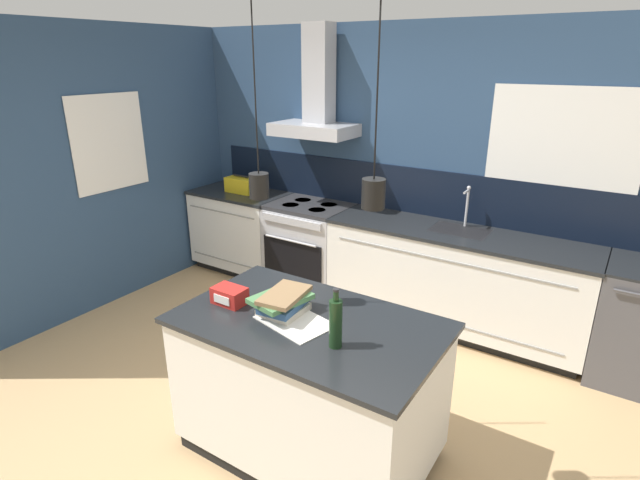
{
  "coord_description": "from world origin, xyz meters",
  "views": [
    {
      "loc": [
        1.78,
        -2.28,
        2.3
      ],
      "look_at": [
        -0.07,
        0.57,
        1.05
      ],
      "focal_mm": 28.0,
      "sensor_mm": 36.0,
      "label": 1
    }
  ],
  "objects_px": {
    "bottle_on_island": "(336,323)",
    "red_supply_box": "(229,296)",
    "oven_range": "(310,247)",
    "book_stack": "(283,302)",
    "yellow_toolbox": "(241,185)"
  },
  "relations": [
    {
      "from": "bottle_on_island",
      "to": "red_supply_box",
      "type": "bearing_deg",
      "value": 175.51
    },
    {
      "from": "oven_range",
      "to": "bottle_on_island",
      "type": "bearing_deg",
      "value": -53.0
    },
    {
      "from": "oven_range",
      "to": "book_stack",
      "type": "distance_m",
      "value": 2.31
    },
    {
      "from": "oven_range",
      "to": "yellow_toolbox",
      "type": "xyz_separation_m",
      "value": [
        -0.9,
        0.0,
        0.54
      ]
    },
    {
      "from": "book_stack",
      "to": "yellow_toolbox",
      "type": "height_order",
      "value": "yellow_toolbox"
    },
    {
      "from": "book_stack",
      "to": "bottle_on_island",
      "type": "bearing_deg",
      "value": -16.82
    },
    {
      "from": "bottle_on_island",
      "to": "book_stack",
      "type": "bearing_deg",
      "value": 163.18
    },
    {
      "from": "red_supply_box",
      "to": "bottle_on_island",
      "type": "bearing_deg",
      "value": -4.49
    },
    {
      "from": "oven_range",
      "to": "bottle_on_island",
      "type": "relative_size",
      "value": 2.81
    },
    {
      "from": "bottle_on_island",
      "to": "book_stack",
      "type": "xyz_separation_m",
      "value": [
        -0.43,
        0.13,
        -0.07
      ]
    },
    {
      "from": "bottle_on_island",
      "to": "yellow_toolbox",
      "type": "xyz_separation_m",
      "value": [
        -2.46,
        2.08,
        -0.06
      ]
    },
    {
      "from": "book_stack",
      "to": "red_supply_box",
      "type": "bearing_deg",
      "value": -168.62
    },
    {
      "from": "bottle_on_island",
      "to": "yellow_toolbox",
      "type": "bearing_deg",
      "value": 139.78
    },
    {
      "from": "yellow_toolbox",
      "to": "oven_range",
      "type": "bearing_deg",
      "value": -0.28
    },
    {
      "from": "yellow_toolbox",
      "to": "red_supply_box",
      "type": "bearing_deg",
      "value": -50.21
    }
  ]
}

